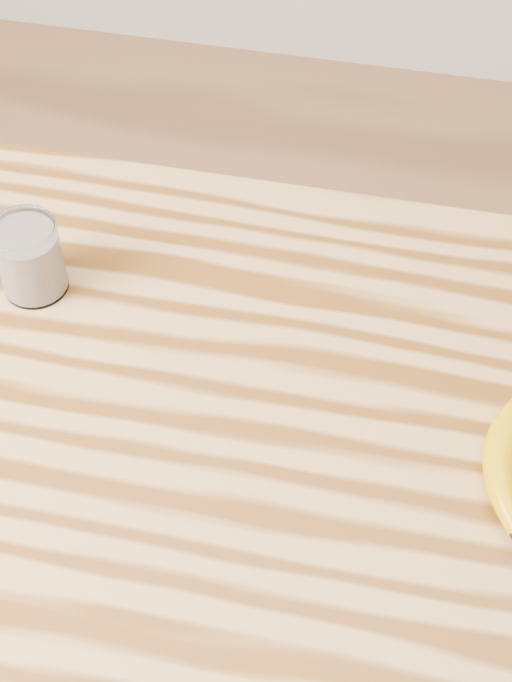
# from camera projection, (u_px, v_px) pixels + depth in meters

# --- Properties ---
(room) EXTENTS (4.04, 4.04, 2.70)m
(room) POSITION_uv_depth(u_px,v_px,m) (180.00, 75.00, 0.70)
(room) COLOR #94673F
(room) RESTS_ON ground
(table) EXTENTS (1.20, 0.80, 0.90)m
(table) POSITION_uv_depth(u_px,v_px,m) (210.00, 480.00, 1.15)
(table) COLOR tan
(table) RESTS_ON ground
(smoothie_glass) EXTENTS (0.08, 0.08, 0.10)m
(smoothie_glass) POSITION_uv_depth(u_px,v_px,m) (30.00, 259.00, 1.14)
(smoothie_glass) COLOR white
(smoothie_glass) RESTS_ON table
(banana) EXTENTS (0.23, 0.34, 0.04)m
(banana) POSITION_uv_depth(u_px,v_px,m) (509.00, 428.00, 1.02)
(banana) COLOR #CB9D02
(banana) RESTS_ON table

